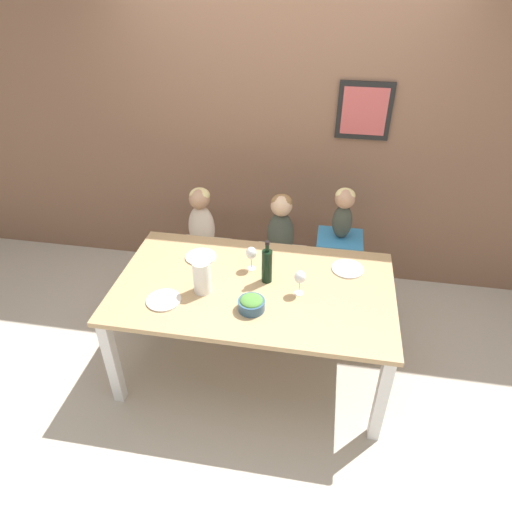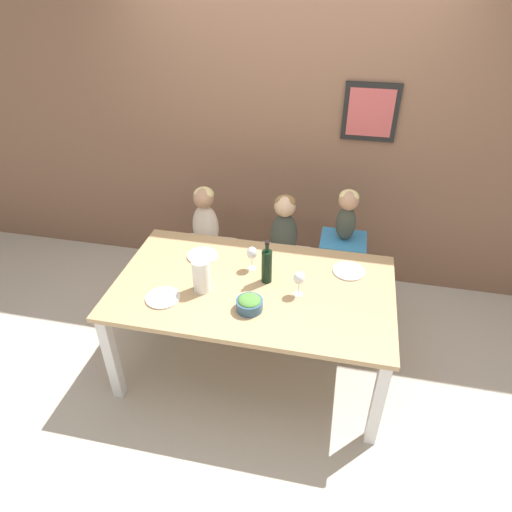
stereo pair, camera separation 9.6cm
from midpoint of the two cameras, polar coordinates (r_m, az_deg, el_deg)
ground_plane at (r=3.53m, az=0.52°, el=-13.23°), size 14.00×14.00×0.00m
wall_back at (r=3.87m, az=4.69°, el=15.34°), size 10.00×0.09×2.70m
dining_table at (r=3.07m, az=0.58°, el=-4.85°), size 1.84×1.06×0.75m
chair_far_left at (r=3.97m, az=-5.37°, el=0.24°), size 0.42×0.37×0.46m
chair_far_center at (r=3.85m, az=4.06°, el=-0.93°), size 0.42×0.37×0.46m
chair_right_highchair at (r=3.74m, az=11.37°, el=0.09°), size 0.36×0.32×0.70m
person_child_left at (r=3.77m, az=-5.67°, el=4.93°), size 0.22×0.18×0.55m
person_child_center at (r=3.64m, az=4.30°, el=3.87°), size 0.22×0.18×0.55m
person_baby_right at (r=3.53m, az=12.12°, el=5.55°), size 0.15×0.16×0.42m
wine_bottle at (r=2.98m, az=2.27°, el=-1.19°), size 0.07×0.07×0.31m
paper_towel_roll at (r=2.93m, az=-5.92°, el=-2.44°), size 0.11×0.11×0.23m
wine_glass_near at (r=2.89m, az=6.36°, el=-2.84°), size 0.07×0.07×0.18m
wine_glass_far at (r=3.10m, az=0.37°, el=0.31°), size 0.07×0.07×0.18m
salad_bowl_large at (r=2.81m, az=0.15°, el=-5.95°), size 0.17×0.17×0.09m
dinner_plate_front_left at (r=2.96m, az=-10.65°, el=-5.17°), size 0.22×0.22×0.01m
dinner_plate_back_left at (r=3.30m, az=-5.89°, el=0.03°), size 0.22×0.22×0.01m
dinner_plate_back_right at (r=3.21m, az=12.35°, el=-1.86°), size 0.22×0.22×0.01m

